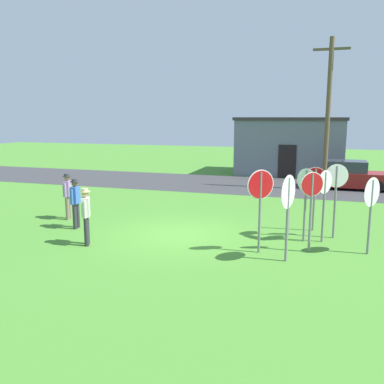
% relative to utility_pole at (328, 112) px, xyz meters
% --- Properties ---
extents(ground_plane, '(80.00, 80.00, 0.00)m').
position_rel_utility_pole_xyz_m(ground_plane, '(-4.49, -10.33, -4.06)').
color(ground_plane, '#47842D').
extents(street_asphalt, '(60.00, 6.40, 0.01)m').
position_rel_utility_pole_xyz_m(street_asphalt, '(-4.49, 0.31, -4.06)').
color(street_asphalt, '#38383A').
rests_on(street_asphalt, ground).
extents(building_background, '(7.02, 4.77, 3.79)m').
position_rel_utility_pole_xyz_m(building_background, '(-2.25, 5.94, -2.16)').
color(building_background, slate).
rests_on(building_background, ground).
extents(utility_pole, '(1.80, 0.24, 7.77)m').
position_rel_utility_pole_xyz_m(utility_pole, '(0.00, 0.00, 0.00)').
color(utility_pole, brown).
rests_on(utility_pole, ground).
extents(parked_car_on_street, '(4.32, 2.05, 1.51)m').
position_rel_utility_pole_xyz_m(parked_car_on_street, '(1.20, 0.77, -3.38)').
color(parked_car_on_street, maroon).
rests_on(parked_car_on_street, ground).
extents(stop_sign_tallest, '(0.77, 0.16, 2.19)m').
position_rel_utility_pole_xyz_m(stop_sign_tallest, '(-0.35, -8.53, -2.57)').
color(stop_sign_tallest, slate).
rests_on(stop_sign_tallest, ground).
extents(stop_sign_rear_left, '(0.29, 0.59, 1.92)m').
position_rel_utility_pole_xyz_m(stop_sign_rear_left, '(-1.11, -9.42, -2.78)').
color(stop_sign_rear_left, slate).
rests_on(stop_sign_rear_left, ground).
extents(stop_sign_center_cluster, '(0.60, 0.37, 2.32)m').
position_rel_utility_pole_xyz_m(stop_sign_center_cluster, '(-0.40, -10.88, -2.50)').
color(stop_sign_center_cluster, slate).
rests_on(stop_sign_center_cluster, ground).
extents(stop_sign_nearest, '(0.70, 0.26, 2.38)m').
position_rel_utility_pole_xyz_m(stop_sign_nearest, '(0.30, -9.17, -2.44)').
color(stop_sign_nearest, slate).
rests_on(stop_sign_nearest, ground).
extents(stop_sign_rear_right, '(0.29, 0.86, 2.34)m').
position_rel_utility_pole_xyz_m(stop_sign_rear_right, '(-0.97, -11.86, -2.44)').
color(stop_sign_rear_right, slate).
rests_on(stop_sign_rear_right, ground).
extents(stop_sign_far_back, '(0.39, 0.61, 2.24)m').
position_rel_utility_pole_xyz_m(stop_sign_far_back, '(-0.05, -9.73, -2.54)').
color(stop_sign_far_back, slate).
rests_on(stop_sign_far_back, ground).
extents(stop_sign_leaning_left, '(0.65, 0.55, 2.39)m').
position_rel_utility_pole_xyz_m(stop_sign_leaning_left, '(-1.76, -11.36, -2.41)').
color(stop_sign_leaning_left, slate).
rests_on(stop_sign_leaning_left, ground).
extents(stop_sign_leaning_right, '(0.57, 0.49, 2.29)m').
position_rel_utility_pole_xyz_m(stop_sign_leaning_right, '(-0.59, -9.86, -2.50)').
color(stop_sign_leaning_right, slate).
rests_on(stop_sign_leaning_right, ground).
extents(stop_sign_low_front, '(0.46, 0.69, 2.19)m').
position_rel_utility_pole_xyz_m(stop_sign_low_front, '(1.19, -10.57, -2.56)').
color(stop_sign_low_front, slate).
rests_on(stop_sign_low_front, ground).
extents(person_holding_notes, '(0.35, 0.52, 1.74)m').
position_rel_utility_pole_xyz_m(person_holding_notes, '(-6.82, -12.21, -3.08)').
color(person_holding_notes, '#2D2D33').
rests_on(person_holding_notes, ground).
extents(person_in_blue, '(0.32, 0.57, 1.74)m').
position_rel_utility_pole_xyz_m(person_in_blue, '(-8.20, -10.65, -3.08)').
color(person_in_blue, '#2D2D33').
rests_on(person_in_blue, ground).
extents(person_on_left, '(0.31, 0.56, 1.74)m').
position_rel_utility_pole_xyz_m(person_on_left, '(-9.22, -9.61, -3.08)').
color(person_on_left, '#7A6B56').
rests_on(person_on_left, ground).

